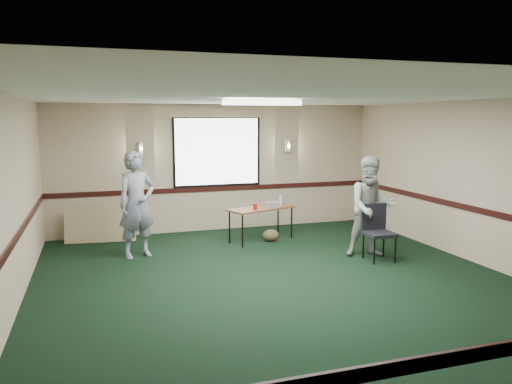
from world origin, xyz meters
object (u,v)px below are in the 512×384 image
object	(u,v)px
projector	(272,204)
conference_chair	(377,227)
person_right	(371,207)
person_left	(137,205)
folding_table	(261,210)

from	to	relation	value
projector	conference_chair	xyz separation A→B (m)	(1.23, -1.88, -0.16)
conference_chair	person_right	world-z (taller)	person_right
person_left	person_right	xyz separation A→B (m)	(3.88, -1.21, -0.05)
person_left	person_right	size ratio (longest dim) A/B	1.05
person_left	conference_chair	bearing A→B (deg)	-40.02
conference_chair	person_right	bearing A→B (deg)	90.98
person_left	person_right	world-z (taller)	person_left
folding_table	person_left	distance (m)	2.47
folding_table	conference_chair	xyz separation A→B (m)	(1.46, -1.85, -0.06)
person_right	conference_chair	bearing A→B (deg)	-76.70
projector	conference_chair	size ratio (longest dim) A/B	0.29
projector	person_right	xyz separation A→B (m)	(1.24, -1.67, 0.16)
folding_table	projector	world-z (taller)	projector
projector	person_left	size ratio (longest dim) A/B	0.15
folding_table	person_right	size ratio (longest dim) A/B	0.82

